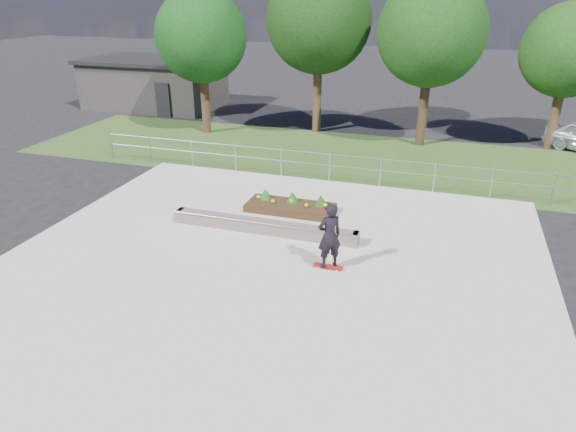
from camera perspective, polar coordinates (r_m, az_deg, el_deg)
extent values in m
plane|color=black|center=(13.98, -2.67, -6.42)|extent=(120.00, 120.00, 0.00)
cube|color=#2A461C|center=(23.75, 6.56, 6.58)|extent=(30.00, 8.00, 0.02)
cube|color=#B0AA9C|center=(13.97, -2.67, -6.31)|extent=(15.00, 15.00, 0.06)
cylinder|color=#97989F|center=(24.46, -19.00, 7.37)|extent=(0.06, 0.06, 1.20)
cylinder|color=gray|center=(23.34, -14.98, 7.11)|extent=(0.06, 0.06, 1.20)
cylinder|color=gray|center=(22.36, -10.60, 6.79)|extent=(0.06, 0.06, 1.20)
cylinder|color=#919499|center=(21.51, -5.85, 6.39)|extent=(0.06, 0.06, 1.20)
cylinder|color=#96989F|center=(20.83, -0.76, 5.92)|extent=(0.06, 0.06, 1.20)
cylinder|color=#999BA1|center=(20.31, 4.63, 5.37)|extent=(0.06, 0.06, 1.20)
cylinder|color=gray|center=(19.99, 10.23, 4.74)|extent=(0.06, 0.06, 1.20)
cylinder|color=#919599|center=(19.86, 15.95, 4.05)|extent=(0.06, 0.06, 1.20)
cylinder|color=gray|center=(19.93, 21.67, 3.33)|extent=(0.06, 0.06, 1.20)
cylinder|color=#999CA1|center=(20.21, 27.29, 2.58)|extent=(0.06, 0.06, 1.20)
cylinder|color=#97999F|center=(20.14, 4.68, 6.85)|extent=(20.00, 0.04, 0.04)
cylinder|color=gray|center=(20.28, 4.64, 5.63)|extent=(20.00, 0.04, 0.04)
cube|color=#2B2926|center=(34.97, -14.53, 13.97)|extent=(8.00, 5.00, 2.80)
cube|color=black|center=(34.76, -14.80, 16.40)|extent=(8.40, 5.40, 0.20)
cube|color=black|center=(31.87, -13.72, 12.39)|extent=(0.90, 0.10, 2.00)
cylinder|color=#382016|center=(27.77, -9.15, 12.09)|extent=(0.44, 0.44, 2.93)
sphere|color=black|center=(27.29, -9.64, 19.11)|extent=(4.55, 4.55, 4.55)
cylinder|color=#372416|center=(27.66, 3.25, 12.78)|extent=(0.44, 0.44, 3.38)
sphere|color=black|center=(27.17, 3.45, 20.94)|extent=(5.25, 5.25, 5.25)
cylinder|color=black|center=(25.90, 14.73, 11.01)|extent=(0.44, 0.44, 3.15)
sphere|color=black|center=(25.37, 15.65, 19.10)|extent=(4.90, 4.90, 4.90)
cylinder|color=#382716|center=(27.78, 27.46, 9.48)|extent=(0.44, 0.44, 2.70)
sphere|color=#13330E|center=(27.31, 28.75, 15.84)|extent=(4.20, 4.20, 4.20)
cube|color=brown|center=(16.02, -2.74, -1.18)|extent=(6.00, 0.40, 0.40)
cylinder|color=gray|center=(15.77, -3.01, -0.82)|extent=(6.00, 0.06, 0.06)
cube|color=brown|center=(17.17, -11.86, 0.10)|extent=(0.15, 0.42, 0.40)
cube|color=brown|center=(15.34, 7.48, -2.57)|extent=(0.15, 0.42, 0.40)
cube|color=black|center=(17.57, 0.27, 0.94)|extent=(3.00, 1.20, 0.25)
sphere|color=gold|center=(17.95, -3.29, 2.12)|extent=(0.14, 0.14, 0.14)
sphere|color=gold|center=(17.58, -1.70, 1.67)|extent=(0.14, 0.14, 0.14)
sphere|color=gold|center=(17.58, 0.37, 1.68)|extent=(0.14, 0.14, 0.14)
sphere|color=gold|center=(17.25, 2.07, 1.21)|extent=(0.14, 0.14, 0.14)
sphere|color=yellow|center=(17.29, 4.17, 1.21)|extent=(0.14, 0.14, 0.14)
cone|color=#1B4A15|center=(17.98, -2.54, 2.51)|extent=(0.44, 0.44, 0.36)
cone|color=#1A4413|center=(17.68, 0.51, 2.15)|extent=(0.44, 0.44, 0.36)
cone|color=#133F12|center=(17.43, 3.66, 1.78)|extent=(0.44, 0.44, 0.36)
cylinder|color=silver|center=(14.09, 3.38, -5.76)|extent=(0.05, 0.03, 0.05)
cylinder|color=white|center=(14.24, 3.56, -5.42)|extent=(0.05, 0.03, 0.05)
cylinder|color=silver|center=(13.99, 5.45, -6.07)|extent=(0.05, 0.03, 0.05)
cylinder|color=silver|center=(14.15, 5.61, -5.72)|extent=(0.05, 0.03, 0.05)
cylinder|color=#AAABB0|center=(14.16, 3.47, -5.50)|extent=(0.02, 0.18, 0.02)
cylinder|color=#A0A0A5|center=(14.06, 5.53, -5.80)|extent=(0.02, 0.18, 0.02)
cube|color=#9F1613|center=(14.09, 4.50, -5.58)|extent=(0.80, 0.21, 0.02)
imported|color=black|center=(13.66, 4.62, -2.20)|extent=(0.80, 0.75, 1.83)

